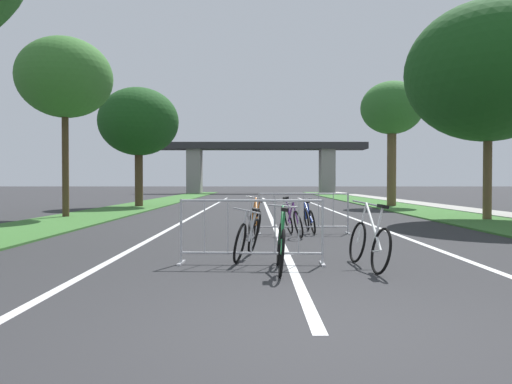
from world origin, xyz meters
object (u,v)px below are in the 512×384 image
at_px(tree_left_cypress_far, 64,78).
at_px(tree_right_oak_mid, 487,72).
at_px(bicycle_silver_0, 247,237).
at_px(bicycle_blue_5, 308,219).
at_px(crowd_barrier_nearest, 250,232).
at_px(bicycle_green_4, 280,245).
at_px(bicycle_purple_1, 292,221).
at_px(bicycle_white_2, 368,243).
at_px(crowd_barrier_second, 303,214).
at_px(tree_left_pine_far, 138,122).
at_px(tree_right_maple_mid, 391,110).
at_px(bicycle_orange_3, 254,221).

height_order(tree_left_cypress_far, tree_right_oak_mid, tree_right_oak_mid).
xyz_separation_m(bicycle_silver_0, bicycle_blue_5, (1.55, 4.47, -0.02)).
height_order(crowd_barrier_nearest, bicycle_green_4, crowd_barrier_nearest).
height_order(tree_right_oak_mid, bicycle_purple_1, tree_right_oak_mid).
xyz_separation_m(crowd_barrier_nearest, bicycle_white_2, (1.81, -0.39, -0.13)).
bearing_deg(crowd_barrier_second, tree_left_cypress_far, 145.71).
distance_m(tree_left_pine_far, tree_right_maple_mid, 13.66).
bearing_deg(crowd_barrier_nearest, bicycle_silver_0, 97.10).
xyz_separation_m(bicycle_purple_1, bicycle_white_2, (0.83, -4.53, 0.02)).
height_order(tree_right_maple_mid, bicycle_blue_5, tree_right_maple_mid).
height_order(tree_left_pine_far, bicycle_green_4, tree_left_pine_far).
height_order(tree_right_maple_mid, bicycle_silver_0, tree_right_maple_mid).
bearing_deg(bicycle_purple_1, tree_right_oak_mid, -154.85).
distance_m(tree_left_pine_far, crowd_barrier_nearest, 19.73).
bearing_deg(bicycle_white_2, tree_right_oak_mid, 50.05).
bearing_deg(bicycle_silver_0, tree_right_oak_mid, -122.40).
xyz_separation_m(tree_right_maple_mid, bicycle_white_2, (-5.63, -19.10, -4.88)).
xyz_separation_m(tree_left_cypress_far, bicycle_white_2, (8.83, -10.73, -4.80)).
distance_m(bicycle_silver_0, bicycle_blue_5, 4.73).
relative_size(crowd_barrier_second, bicycle_silver_0, 1.35).
xyz_separation_m(crowd_barrier_second, bicycle_orange_3, (-1.26, -0.58, -0.15)).
distance_m(tree_right_oak_mid, crowd_barrier_second, 9.39).
distance_m(tree_left_pine_far, bicycle_silver_0, 19.21).
bearing_deg(bicycle_orange_3, bicycle_blue_5, 26.09).
bearing_deg(bicycle_silver_0, bicycle_white_2, 164.09).
height_order(crowd_barrier_second, bicycle_purple_1, crowd_barrier_second).
distance_m(crowd_barrier_nearest, crowd_barrier_second, 4.84).
bearing_deg(bicycle_blue_5, tree_left_cypress_far, 144.99).
height_order(bicycle_orange_3, bicycle_green_4, bicycle_orange_3).
height_order(crowd_barrier_second, bicycle_green_4, crowd_barrier_second).
relative_size(tree_right_oak_mid, tree_right_maple_mid, 1.11).
distance_m(crowd_barrier_nearest, bicycle_blue_5, 5.26).
bearing_deg(bicycle_silver_0, bicycle_blue_5, -97.77).
bearing_deg(bicycle_purple_1, bicycle_orange_3, -6.79).
relative_size(tree_left_cypress_far, bicycle_orange_3, 3.90).
xyz_separation_m(bicycle_white_2, bicycle_green_4, (-1.37, -0.21, -0.01)).
relative_size(tree_right_maple_mid, bicycle_orange_3, 3.96).
bearing_deg(bicycle_green_4, bicycle_silver_0, 114.80).
xyz_separation_m(crowd_barrier_second, bicycle_green_4, (-0.85, -5.27, -0.14)).
relative_size(tree_right_maple_mid, bicycle_silver_0, 3.87).
distance_m(tree_right_oak_mid, bicycle_blue_5, 9.17).
relative_size(tree_right_maple_mid, crowd_barrier_second, 2.88).
xyz_separation_m(tree_left_pine_far, bicycle_orange_3, (6.24, -14.22, -4.17)).
xyz_separation_m(tree_left_cypress_far, bicycle_green_4, (7.47, -10.94, -4.80)).
bearing_deg(bicycle_orange_3, tree_left_pine_far, 105.88).
bearing_deg(crowd_barrier_nearest, bicycle_green_4, -53.50).
xyz_separation_m(tree_left_pine_far, bicycle_white_2, (8.01, -18.69, -4.15)).
xyz_separation_m(tree_left_pine_far, bicycle_green_4, (6.64, -18.90, -4.15)).
height_order(bicycle_silver_0, bicycle_green_4, bicycle_green_4).
relative_size(tree_left_cypress_far, bicycle_green_4, 3.88).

